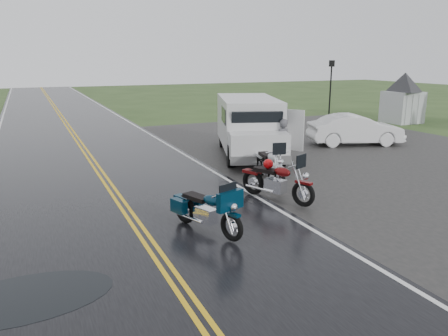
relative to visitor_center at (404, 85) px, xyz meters
name	(u,v)px	position (x,y,z in m)	size (l,w,h in m)	color
ground	(148,243)	(-20.00, -12.00, -2.40)	(120.00, 120.00, 0.00)	#2D471E
road	(88,155)	(-20.00, -2.00, -2.38)	(8.00, 100.00, 0.04)	black
parking_pad	(369,156)	(-9.00, -7.00, -2.38)	(14.00, 24.00, 0.03)	black
visitor_center	(404,85)	(0.00, 0.00, 0.00)	(16.00, 10.00, 4.80)	#A8AAAD
motorcycle_red	(304,184)	(-15.49, -11.51, -1.68)	(0.89, 2.44, 1.44)	#590A0B
motorcycle_teal	(232,216)	(-18.29, -12.82, -1.73)	(0.82, 2.26, 1.34)	#042236
motorcycle_silver	(280,169)	(-15.18, -9.77, -1.68)	(0.88, 2.43, 1.43)	#B1B5B9
van_white	(231,135)	(-15.29, -6.44, -1.15)	(2.38, 6.36, 2.50)	silver
person_at_van	(282,144)	(-13.47, -7.12, -1.49)	(0.67, 0.44, 1.83)	#4D4D52
sedan_white	(355,130)	(-7.95, -4.81, -1.67)	(1.54, 4.41, 1.45)	silver
lamp_post_far_right	(330,93)	(-4.92, 1.16, -0.40)	(0.34, 0.34, 4.00)	black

